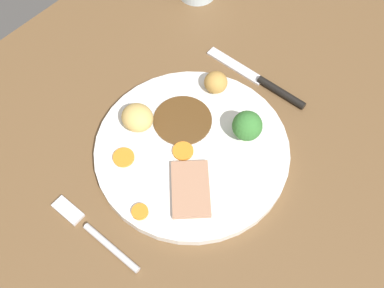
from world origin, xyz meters
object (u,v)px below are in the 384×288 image
(broccoli_floret, at_px, (247,126))
(meat_slice_main, at_px, (191,189))
(dinner_plate, at_px, (192,150))
(carrot_coin_back, at_px, (124,157))
(carrot_coin_front, at_px, (183,151))
(fork, at_px, (93,232))
(roast_potato_right, at_px, (137,118))
(carrot_coin_side, at_px, (140,212))
(knife, at_px, (264,82))
(roast_potato_left, at_px, (216,82))

(broccoli_floret, bearing_deg, meat_slice_main, 178.35)
(dinner_plate, relative_size, carrot_coin_back, 9.23)
(dinner_plate, bearing_deg, carrot_coin_front, 159.42)
(fork, bearing_deg, carrot_coin_front, -95.99)
(broccoli_floret, relative_size, fork, 0.34)
(roast_potato_right, xyz_separation_m, carrot_coin_side, (-0.10, -0.10, -0.02))
(carrot_coin_front, bearing_deg, broccoli_floret, -33.35)
(dinner_plate, relative_size, roast_potato_right, 5.90)
(fork, distance_m, knife, 0.35)
(dinner_plate, distance_m, meat_slice_main, 0.07)
(meat_slice_main, distance_m, roast_potato_left, 0.18)
(dinner_plate, xyz_separation_m, fork, (-0.18, 0.02, -0.00))
(carrot_coin_side, xyz_separation_m, broccoli_floret, (0.19, -0.03, 0.03))
(dinner_plate, relative_size, meat_slice_main, 3.39)
(roast_potato_left, relative_size, fork, 0.24)
(roast_potato_right, distance_m, carrot_coin_front, 0.08)
(dinner_plate, xyz_separation_m, carrot_coin_back, (-0.08, 0.06, 0.01))
(carrot_coin_side, distance_m, fork, 0.07)
(dinner_plate, distance_m, roast_potato_right, 0.09)
(carrot_coin_back, xyz_separation_m, knife, (0.25, -0.06, -0.01))
(meat_slice_main, height_order, broccoli_floret, broccoli_floret)
(roast_potato_right, distance_m, fork, 0.17)
(broccoli_floret, height_order, knife, broccoli_floret)
(knife, bearing_deg, dinner_plate, 87.44)
(carrot_coin_back, relative_size, carrot_coin_side, 1.35)
(roast_potato_right, bearing_deg, roast_potato_left, -19.12)
(meat_slice_main, bearing_deg, broccoli_floret, -1.65)
(carrot_coin_front, bearing_deg, dinner_plate, -20.58)
(carrot_coin_back, relative_size, fork, 0.20)
(carrot_coin_front, xyz_separation_m, knife, (0.18, -0.01, -0.01))
(dinner_plate, bearing_deg, carrot_coin_back, 141.43)
(dinner_plate, height_order, carrot_coin_side, carrot_coin_side)
(meat_slice_main, distance_m, roast_potato_right, 0.13)
(broccoli_floret, bearing_deg, knife, 22.44)
(carrot_coin_front, distance_m, carrot_coin_side, 0.11)
(carrot_coin_back, bearing_deg, fork, -156.68)
(carrot_coin_front, height_order, fork, carrot_coin_front)
(broccoli_floret, distance_m, fork, 0.26)
(carrot_coin_front, relative_size, fork, 0.20)
(dinner_plate, relative_size, carrot_coin_front, 9.33)
(carrot_coin_front, bearing_deg, meat_slice_main, -128.55)
(carrot_coin_side, height_order, broccoli_floret, broccoli_floret)
(carrot_coin_back, height_order, fork, carrot_coin_back)
(roast_potato_left, height_order, carrot_coin_side, roast_potato_left)
(carrot_coin_front, bearing_deg, fork, 175.82)
(carrot_coin_back, relative_size, knife, 0.17)
(roast_potato_left, bearing_deg, dinner_plate, -157.71)
(meat_slice_main, distance_m, carrot_coin_side, 0.07)
(carrot_coin_side, bearing_deg, broccoli_floret, -9.87)
(meat_slice_main, relative_size, fork, 0.54)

